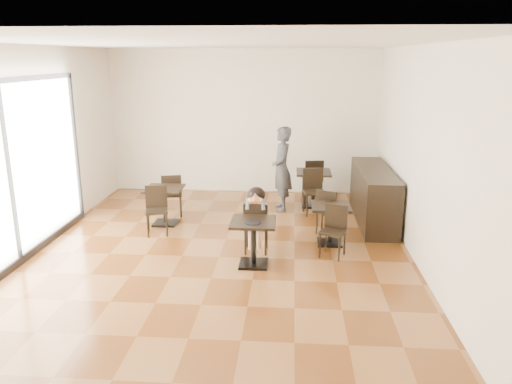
# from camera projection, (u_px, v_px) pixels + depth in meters

# --- Properties ---
(floor) EXTENTS (6.00, 8.00, 0.01)m
(floor) POSITION_uv_depth(u_px,v_px,m) (219.00, 257.00, 7.78)
(floor) COLOR brown
(floor) RESTS_ON ground
(ceiling) EXTENTS (6.00, 8.00, 0.01)m
(ceiling) POSITION_uv_depth(u_px,v_px,m) (215.00, 43.00, 6.94)
(ceiling) COLOR silver
(ceiling) RESTS_ON floor
(wall_back) EXTENTS (6.00, 0.01, 3.20)m
(wall_back) POSITION_uv_depth(u_px,v_px,m) (244.00, 122.00, 11.21)
(wall_back) COLOR white
(wall_back) RESTS_ON floor
(wall_front) EXTENTS (6.00, 0.01, 3.20)m
(wall_front) POSITION_uv_depth(u_px,v_px,m) (132.00, 265.00, 3.51)
(wall_front) COLOR white
(wall_front) RESTS_ON floor
(wall_left) EXTENTS (0.01, 8.00, 3.20)m
(wall_left) POSITION_uv_depth(u_px,v_px,m) (22.00, 153.00, 7.57)
(wall_left) COLOR white
(wall_left) RESTS_ON floor
(wall_right) EXTENTS (0.01, 8.00, 3.20)m
(wall_right) POSITION_uv_depth(u_px,v_px,m) (424.00, 159.00, 7.14)
(wall_right) COLOR white
(wall_right) RESTS_ON floor
(storefront_window) EXTENTS (0.04, 4.50, 2.60)m
(storefront_window) POSITION_uv_depth(u_px,v_px,m) (7.00, 174.00, 7.14)
(storefront_window) COLOR white
(storefront_window) RESTS_ON floor
(child_table) EXTENTS (0.66, 0.66, 0.70)m
(child_table) POSITION_uv_depth(u_px,v_px,m) (253.00, 243.00, 7.39)
(child_table) COLOR black
(child_table) RESTS_ON floor
(child_chair) EXTENTS (0.38, 0.38, 0.84)m
(child_chair) POSITION_uv_depth(u_px,v_px,m) (256.00, 227.00, 7.90)
(child_chair) COLOR black
(child_chair) RESTS_ON floor
(child) EXTENTS (0.38, 0.53, 1.05)m
(child) POSITION_uv_depth(u_px,v_px,m) (256.00, 220.00, 7.87)
(child) COLOR gray
(child) RESTS_ON child_chair
(plate) EXTENTS (0.24, 0.24, 0.01)m
(plate) POSITION_uv_depth(u_px,v_px,m) (253.00, 223.00, 7.20)
(plate) COLOR black
(plate) RESTS_ON child_table
(pizza_slice) EXTENTS (0.24, 0.19, 0.06)m
(pizza_slice) POSITION_uv_depth(u_px,v_px,m) (255.00, 200.00, 7.59)
(pizza_slice) COLOR tan
(pizza_slice) RESTS_ON child
(adult_patron) EXTENTS (0.50, 0.68, 1.70)m
(adult_patron) POSITION_uv_depth(u_px,v_px,m) (282.00, 169.00, 9.98)
(adult_patron) COLOR #3A3A3F
(adult_patron) RESTS_ON floor
(cafe_table_mid) EXTENTS (0.81, 0.81, 0.67)m
(cafe_table_mid) POSITION_uv_depth(u_px,v_px,m) (330.00, 225.00, 8.25)
(cafe_table_mid) COLOR black
(cafe_table_mid) RESTS_ON floor
(cafe_table_left) EXTENTS (0.81, 0.81, 0.70)m
(cafe_table_left) POSITION_uv_depth(u_px,v_px,m) (165.00, 206.00, 9.23)
(cafe_table_left) COLOR black
(cafe_table_left) RESTS_ON floor
(cafe_table_back) EXTENTS (0.81, 0.81, 0.74)m
(cafe_table_back) POSITION_uv_depth(u_px,v_px,m) (313.00, 189.00, 10.35)
(cafe_table_back) COLOR black
(cafe_table_back) RESTS_ON floor
(chair_mid_a) EXTENTS (0.46, 0.46, 0.80)m
(chair_mid_a) POSITION_uv_depth(u_px,v_px,m) (328.00, 211.00, 8.76)
(chair_mid_a) COLOR black
(chair_mid_a) RESTS_ON floor
(chair_mid_b) EXTENTS (0.46, 0.46, 0.80)m
(chair_mid_b) POSITION_uv_depth(u_px,v_px,m) (333.00, 232.00, 7.71)
(chair_mid_b) COLOR black
(chair_mid_b) RESTS_ON floor
(chair_left_a) EXTENTS (0.46, 0.46, 0.84)m
(chair_left_a) POSITION_uv_depth(u_px,v_px,m) (172.00, 194.00, 9.74)
(chair_left_a) COLOR black
(chair_left_a) RESTS_ON floor
(chair_left_b) EXTENTS (0.46, 0.46, 0.84)m
(chair_left_b) POSITION_uv_depth(u_px,v_px,m) (157.00, 211.00, 8.68)
(chair_left_b) COLOR black
(chair_left_b) RESTS_ON floor
(chair_back_a) EXTENTS (0.46, 0.46, 0.89)m
(chair_back_a) POSITION_uv_depth(u_px,v_px,m) (312.00, 179.00, 10.86)
(chair_back_a) COLOR black
(chair_back_a) RESTS_ON floor
(chair_back_b) EXTENTS (0.46, 0.46, 0.89)m
(chair_back_b) POSITION_uv_depth(u_px,v_px,m) (314.00, 192.00, 9.80)
(chair_back_b) COLOR black
(chair_back_b) RESTS_ON floor
(service_counter) EXTENTS (0.60, 2.40, 1.00)m
(service_counter) POSITION_uv_depth(u_px,v_px,m) (374.00, 195.00, 9.38)
(service_counter) COLOR black
(service_counter) RESTS_ON floor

